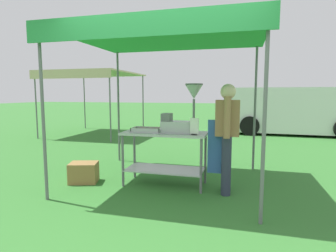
# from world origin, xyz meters

# --- Properties ---
(ground_plane) EXTENTS (70.00, 70.00, 0.00)m
(ground_plane) POSITION_xyz_m (0.00, 6.00, 0.00)
(ground_plane) COLOR #33702D
(stall_canopy) EXTENTS (3.04, 2.58, 2.40)m
(stall_canopy) POSITION_xyz_m (-0.23, 1.12, 2.32)
(stall_canopy) COLOR slate
(stall_canopy) RESTS_ON ground
(donut_cart) EXTENTS (1.34, 0.60, 0.86)m
(donut_cart) POSITION_xyz_m (-0.23, 1.02, 0.63)
(donut_cart) COLOR #B7B7BC
(donut_cart) RESTS_ON ground
(donut_tray) EXTENTS (0.47, 0.28, 0.07)m
(donut_tray) POSITION_xyz_m (-0.50, 0.96, 0.88)
(donut_tray) COLOR #B7B7BC
(donut_tray) RESTS_ON donut_cart
(donut_fryer) EXTENTS (0.64, 0.28, 0.76)m
(donut_fryer) POSITION_xyz_m (0.07, 1.03, 1.15)
(donut_fryer) COLOR #B7B7BC
(donut_fryer) RESTS_ON donut_cart
(menu_sign) EXTENTS (0.13, 0.05, 0.25)m
(menu_sign) POSITION_xyz_m (0.27, 0.85, 0.97)
(menu_sign) COLOR black
(menu_sign) RESTS_ON donut_cart
(vendor) EXTENTS (0.45, 0.53, 1.61)m
(vendor) POSITION_xyz_m (0.74, 0.90, 0.90)
(vendor) COLOR #2D3347
(vendor) RESTS_ON ground
(supply_crate) EXTENTS (0.52, 0.45, 0.33)m
(supply_crate) POSITION_xyz_m (-1.57, 0.79, 0.17)
(supply_crate) COLOR olive
(supply_crate) RESTS_ON ground
(van_white) EXTENTS (4.84, 2.19, 1.69)m
(van_white) POSITION_xyz_m (2.75, 7.91, 0.88)
(van_white) COLOR white
(van_white) RESTS_ON ground
(neighbour_tent) EXTENTS (2.84, 3.09, 2.22)m
(neighbour_tent) POSITION_xyz_m (-4.22, 5.84, 2.15)
(neighbour_tent) COLOR slate
(neighbour_tent) RESTS_ON ground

